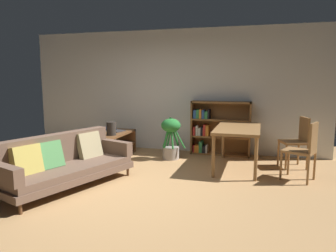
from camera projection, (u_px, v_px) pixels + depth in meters
ground_plane at (123, 187)px, 4.85m from camera, size 8.16×8.16×0.00m
back_wall_panel at (171, 91)px, 7.21m from camera, size 6.80×0.10×2.70m
fabric_couch at (63, 162)px, 4.81m from camera, size 1.42×2.21×0.78m
media_console at (113, 146)px, 6.58m from camera, size 0.46×1.32×0.51m
open_laptop at (114, 130)px, 6.82m from camera, size 0.49×0.38×0.08m
desk_speaker at (111, 129)px, 6.31m from camera, size 0.19×0.19×0.27m
potted_floor_plant at (171, 136)px, 6.45m from camera, size 0.51×0.41×0.86m
dining_table at (238, 131)px, 5.76m from camera, size 0.78×1.47×0.76m
dining_chair_near at (297, 139)px, 5.82m from camera, size 0.53×0.51×0.93m
dining_chair_far at (304, 149)px, 5.05m from camera, size 0.57×0.53×0.95m
bookshelf at (216, 128)px, 6.87m from camera, size 1.26×0.30×1.15m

